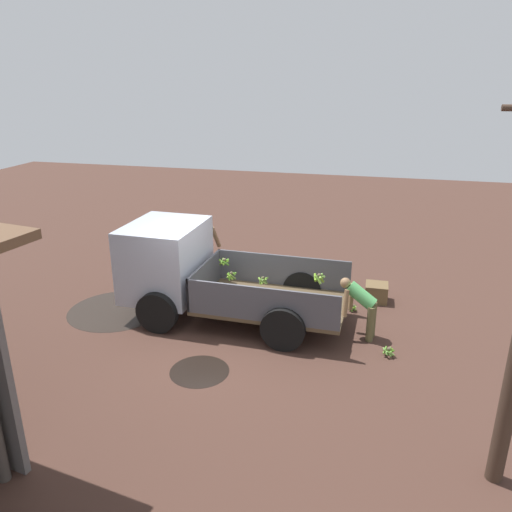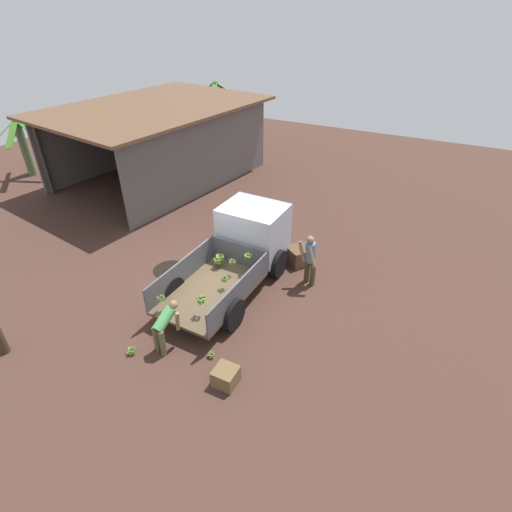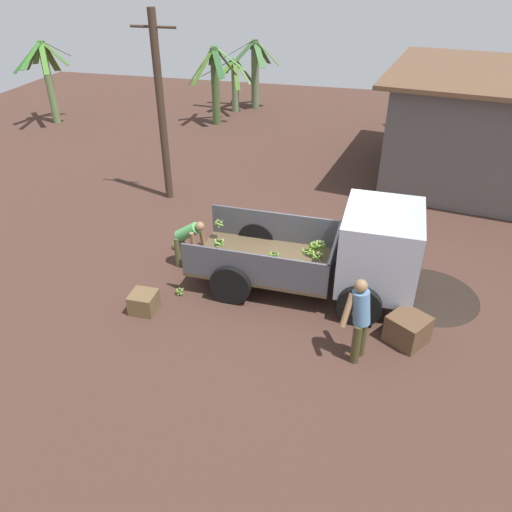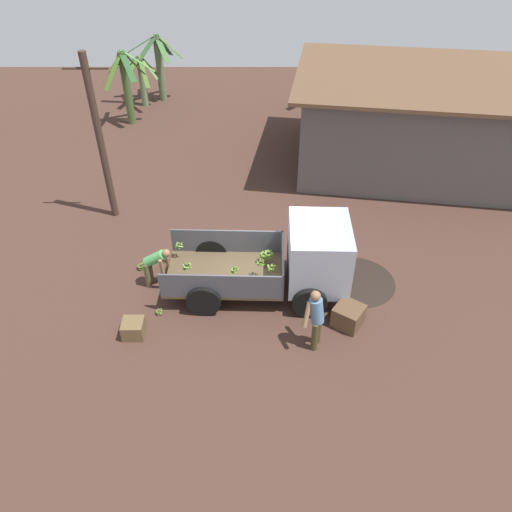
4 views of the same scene
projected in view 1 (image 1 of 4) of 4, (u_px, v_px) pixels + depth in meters
name	position (u px, v px, depth m)	size (l,w,h in m)	color
ground	(220.00, 328.00, 10.46)	(36.00, 36.00, 0.00)	#452C24
mud_patch_0	(116.00, 310.00, 11.27)	(2.12, 2.12, 0.01)	black
mud_patch_1	(200.00, 371.00, 8.94)	(1.07, 1.07, 0.01)	black
cargo_truck	(186.00, 268.00, 10.82)	(4.77, 2.30, 2.02)	brown
person_foreground_visitor	(206.00, 245.00, 12.71)	(0.58, 0.71, 1.67)	#433D20
person_worker_loading	(362.00, 304.00, 9.90)	(0.77, 0.55, 1.22)	brown
banana_bunch_on_ground_0	(389.00, 351.00, 9.38)	(0.24, 0.23, 0.19)	brown
banana_bunch_on_ground_1	(353.00, 308.00, 11.20)	(0.18, 0.18, 0.16)	brown
wooden_crate_0	(376.00, 293.00, 11.68)	(0.51, 0.51, 0.42)	brown
wooden_crate_1	(164.00, 275.00, 12.52)	(0.66, 0.66, 0.56)	brown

